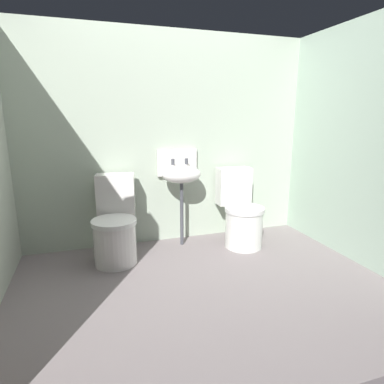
% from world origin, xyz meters
% --- Properties ---
extents(ground_plane, '(3.37, 2.42, 0.08)m').
position_xyz_m(ground_plane, '(0.00, 0.00, -0.04)').
color(ground_plane, slate).
extents(wall_back, '(3.37, 0.10, 2.15)m').
position_xyz_m(wall_back, '(0.00, 1.06, 1.07)').
color(wall_back, '#ADBCA8').
rests_on(wall_back, ground).
extents(wall_right, '(0.10, 2.22, 2.15)m').
position_xyz_m(wall_right, '(1.54, 0.10, 1.07)').
color(wall_right, '#A8C1AD').
rests_on(wall_right, ground).
extents(toilet_left, '(0.48, 0.65, 0.78)m').
position_xyz_m(toilet_left, '(-0.61, 0.66, 0.32)').
color(toilet_left, silver).
rests_on(toilet_left, ground).
extents(toilet_right, '(0.42, 0.61, 0.78)m').
position_xyz_m(toilet_right, '(0.67, 0.66, 0.32)').
color(toilet_right, silver).
rests_on(toilet_right, ground).
extents(sink, '(0.42, 0.34, 0.99)m').
position_xyz_m(sink, '(0.07, 0.85, 0.75)').
color(sink, '#45474E').
rests_on(sink, ground).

